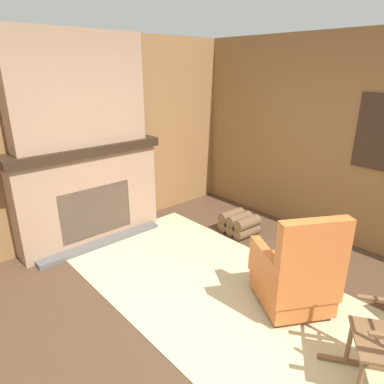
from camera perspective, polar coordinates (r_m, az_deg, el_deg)
name	(u,v)px	position (r m, az deg, el deg)	size (l,w,h in m)	color
ground_plane	(211,326)	(3.34, 3.19, -21.42)	(14.00, 14.00, 0.00)	#4C3523
wood_panel_wall_left	(76,141)	(4.67, -18.72, 8.08)	(0.06, 5.50, 2.64)	olive
wood_panel_wall_back	(357,144)	(4.69, 25.74, 7.25)	(5.50, 0.09, 2.64)	olive
fireplace_hearth	(90,195)	(4.66, -16.71, -0.41)	(0.56, 1.97, 1.30)	#9E7A60
chimney_breast	(77,90)	(4.40, -18.55, 15.85)	(0.31, 1.64, 1.32)	#9E7A60
area_rug	(216,290)	(3.75, 4.10, -15.95)	(3.71, 1.89, 0.01)	#C6B789
armchair	(295,276)	(3.45, 16.80, -13.21)	(0.92, 0.90, 1.05)	#C6662D
firewood_stack	(239,223)	(4.86, 7.85, -5.21)	(0.50, 0.42, 0.29)	brown
oil_lamp_vase	(60,140)	(4.40, -21.14, 8.08)	(0.09, 0.09, 0.27)	#99B29E
storage_case	(95,138)	(4.59, -15.79, 8.63)	(0.14, 0.27, 0.12)	gray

